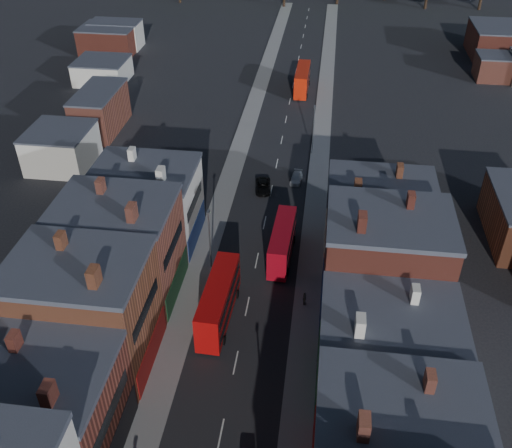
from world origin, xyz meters
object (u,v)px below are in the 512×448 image
(bus_2, at_px, (302,79))
(ped_3, at_px, (304,298))
(bus_0, at_px, (219,301))
(car_2, at_px, (263,186))
(bus_1, at_px, (282,242))
(car_3, at_px, (296,178))

(bus_2, height_order, ped_3, bus_2)
(bus_0, bearing_deg, ped_3, 22.30)
(bus_0, height_order, car_2, bus_0)
(bus_1, distance_m, bus_2, 52.07)
(bus_0, xyz_separation_m, car_3, (6.06, 29.33, -2.01))
(car_3, bearing_deg, ped_3, -79.62)
(bus_1, distance_m, car_3, 18.13)
(bus_0, distance_m, car_3, 30.02)
(ped_3, bearing_deg, car_3, 9.31)
(bus_1, xyz_separation_m, ped_3, (3.24, -8.03, -1.36))
(bus_0, relative_size, ped_3, 6.66)
(car_2, distance_m, ped_3, 24.16)
(bus_0, bearing_deg, bus_1, 65.67)
(car_2, bearing_deg, bus_0, -100.88)
(bus_0, bearing_deg, bus_2, 87.97)
(car_3, bearing_deg, bus_1, -87.14)
(bus_2, xyz_separation_m, ped_3, (4.24, -60.09, -1.51))
(bus_2, height_order, car_3, bus_2)
(car_2, xyz_separation_m, car_3, (4.56, 3.06, -0.10))
(bus_2, distance_m, car_2, 37.25)
(bus_2, distance_m, car_3, 34.10)
(bus_0, height_order, ped_3, bus_0)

